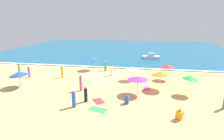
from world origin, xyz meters
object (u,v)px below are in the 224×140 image
Objects in this scene: beach_umbrella_2 at (138,78)px; beachgoer_2 at (180,115)px; beach_umbrella_1 at (191,78)px; beach_umbrella_4 at (161,73)px; beach_umbrella_0 at (92,58)px; beach_umbrella_3 at (168,66)px; beachgoer_8 at (74,99)px; beachgoer_5 at (29,72)px; small_boat_0 at (151,57)px; beachgoer_9 at (86,95)px; beachgoer_7 at (105,66)px; beachgoer_0 at (62,71)px; beachgoer_3 at (19,69)px; beach_umbrella_5 at (19,73)px; beachgoer_10 at (127,100)px; beachgoer_4 at (81,83)px; beach_umbrella_6 at (132,68)px; beachgoer_1 at (111,70)px.

beach_umbrella_2 reaches higher than beachgoer_2.
beach_umbrella_2 is 2.71× the size of beachgoer_2.
beach_umbrella_4 is (-2.96, 1.11, 0.01)m from beach_umbrella_1.
beach_umbrella_2 is (-5.50, -0.79, -0.10)m from beach_umbrella_1.
beach_umbrella_0 is 1.28× the size of beach_umbrella_1.
beach_umbrella_3 is 1.49× the size of beachgoer_8.
beach_umbrella_3 reaches higher than beachgoer_5.
beachgoer_5 is (-15.22, 3.62, -1.06)m from beach_umbrella_2.
beach_umbrella_1 is 18.92m from small_boat_0.
beach_umbrella_0 is at bearing 128.94° from beachgoer_2.
beachgoer_2 is at bearing -13.00° from beachgoer_9.
beachgoer_0 is at bearing -139.63° from beachgoer_7.
beachgoer_9 is (12.53, -7.36, -0.10)m from beachgoer_3.
beachgoer_10 is at bearing -10.51° from beach_umbrella_5.
beachgoer_7 is (-9.09, 2.95, -1.18)m from beach_umbrella_3.
beachgoer_0 is 9.58m from beachgoer_8.
beachgoer_0 is at bearing 51.93° from beach_umbrella_5.
beachgoer_7 is 11.46m from beachgoer_9.
beachgoer_4 reaches higher than beachgoer_10.
beach_umbrella_4 is at bearing -40.96° from beachgoer_7.
beach_umbrella_5 is 1.53× the size of beachgoer_0.
beachgoer_8 reaches higher than small_boat_0.
beach_umbrella_0 is at bearing 130.08° from beach_umbrella_2.
beach_umbrella_6 is 8.56m from beachgoer_9.
beachgoer_1 is 1.08× the size of beachgoer_9.
beachgoer_10 is (16.53, -7.13, -0.45)m from beachgoer_3.
beach_umbrella_4 reaches higher than beach_umbrella_5.
beach_umbrella_6 is at bearing 114.78° from beachgoer_2.
beachgoer_0 is 1.17× the size of beachgoer_9.
beach_umbrella_3 is at bearing -4.57° from beachgoer_1.
beach_umbrella_1 is 1.39× the size of beachgoer_9.
beachgoer_3 is 2.45m from beachgoer_5.
beachgoer_4 reaches higher than beachgoer_9.
beachgoer_0 is at bearing -122.50° from beach_umbrella_0.
beachgoer_9 is (1.44, -2.74, -0.15)m from beachgoer_4.
beachgoer_1 is at bearing 17.92° from beachgoer_0.
beach_umbrella_6 is at bearing -28.37° from beachgoer_1.
beach_umbrella_1 is at bearing 8.17° from beach_umbrella_2.
beachgoer_0 is 0.51× the size of small_boat_0.
beach_umbrella_4 is 8.88m from beachgoer_9.
beachgoer_2 is 1.09× the size of beachgoer_10.
beach_umbrella_5 is at bearing -179.53° from beach_umbrella_2.
beach_umbrella_0 is 4.60m from beachgoer_1.
beachgoer_7 is at bearing 88.28° from beachgoer_8.
beachgoer_9 reaches higher than small_boat_0.
beachgoer_3 is at bearing -143.19° from small_boat_0.
beachgoer_7 is 1.81× the size of beachgoer_10.
beachgoer_2 reaches higher than beachgoer_10.
beach_umbrella_0 reaches higher than small_boat_0.
beach_umbrella_4 reaches higher than small_boat_0.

